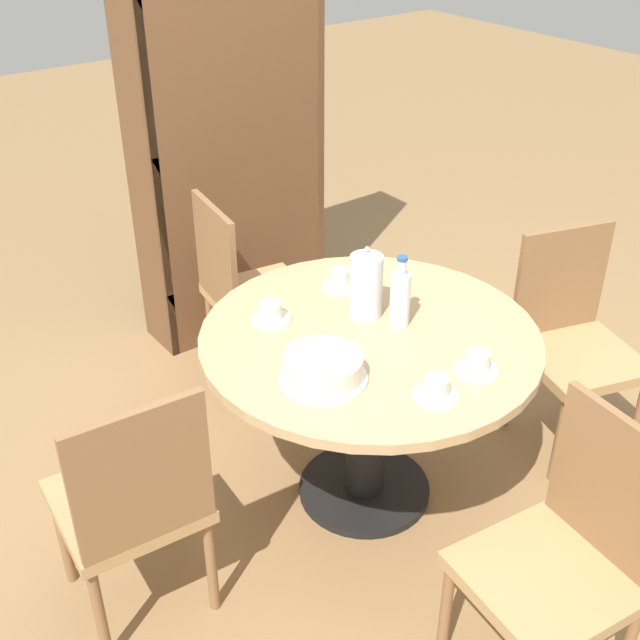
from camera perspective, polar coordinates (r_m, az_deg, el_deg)
ground_plane at (r=3.15m, az=3.15°, el=-12.05°), size 14.00×14.00×0.00m
dining_table at (r=2.80m, az=3.47°, el=-3.74°), size 1.16×1.16×0.72m
chair_a at (r=2.50m, az=-13.17°, el=-12.42°), size 0.45×0.45×0.88m
chair_b at (r=2.39m, az=17.04°, el=-15.76°), size 0.47×0.47×0.88m
chair_c at (r=3.30m, az=17.53°, el=-1.24°), size 0.53×0.53×0.88m
chair_d at (r=3.50m, az=-5.21°, el=2.20°), size 0.48×0.48×0.88m
bookshelf at (r=3.79m, az=-6.35°, el=13.00°), size 0.91×0.28×1.98m
coffee_pot at (r=2.75m, az=3.29°, el=2.57°), size 0.12×0.12×0.27m
water_bottle at (r=2.71m, az=5.71°, el=1.60°), size 0.07×0.07×0.26m
cake_main at (r=2.46m, az=0.22°, el=-3.48°), size 0.28×0.28×0.09m
cup_a at (r=2.77m, az=-3.51°, el=0.50°), size 0.14×0.14×0.07m
cup_b at (r=2.42m, az=8.25°, el=-4.89°), size 0.14×0.14×0.07m
cup_c at (r=2.97m, az=1.43°, el=2.87°), size 0.14×0.14×0.07m
cup_d at (r=2.55m, az=11.10°, el=-3.10°), size 0.14×0.14×0.07m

